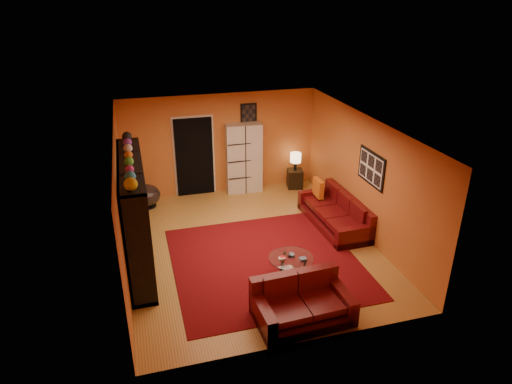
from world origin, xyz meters
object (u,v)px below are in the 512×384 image
object	(u,v)px
loveseat	(301,302)
storage_cabinet	(244,158)
entertainment_unit	(135,214)
bowl_chair	(146,195)
coffee_table	(291,260)
tv	(139,219)
sofa	(338,213)
side_table	(295,179)
table_lamp	(296,158)

from	to	relation	value
loveseat	storage_cabinet	xyz separation A→B (m)	(0.38, 5.22, 0.64)
entertainment_unit	bowl_chair	bearing A→B (deg)	83.72
entertainment_unit	coffee_table	distance (m)	3.06
tv	storage_cabinet	xyz separation A→B (m)	(2.79, 2.88, -0.07)
sofa	side_table	xyz separation A→B (m)	(-0.19, 2.29, -0.04)
tv	table_lamp	xyz separation A→B (m)	(4.17, 2.73, -0.15)
storage_cabinet	table_lamp	bearing A→B (deg)	-2.47
sofa	storage_cabinet	size ratio (longest dim) A/B	1.20
coffee_table	storage_cabinet	bearing A→B (deg)	87.78
entertainment_unit	bowl_chair	xyz separation A→B (m)	(0.27, 2.50, -0.75)
entertainment_unit	coffee_table	bearing A→B (deg)	-26.25
storage_cabinet	table_lamp	distance (m)	1.39
coffee_table	storage_cabinet	size ratio (longest dim) A/B	0.46
tv	coffee_table	xyz separation A→B (m)	(2.63, -1.24, -0.61)
sofa	coffee_table	xyz separation A→B (m)	(-1.73, -1.68, 0.09)
entertainment_unit	side_table	distance (m)	5.04
sofa	bowl_chair	distance (m)	4.66
entertainment_unit	side_table	xyz separation A→B (m)	(4.22, 2.64, -0.80)
tv	storage_cabinet	distance (m)	4.01
loveseat	table_lamp	world-z (taller)	table_lamp
entertainment_unit	sofa	world-z (taller)	entertainment_unit
storage_cabinet	table_lamp	xyz separation A→B (m)	(1.38, -0.16, -0.08)
bowl_chair	table_lamp	bearing A→B (deg)	2.10
coffee_table	side_table	world-z (taller)	side_table
tv	coffee_table	distance (m)	2.97
sofa	storage_cabinet	distance (m)	2.98
entertainment_unit	side_table	world-z (taller)	entertainment_unit
coffee_table	storage_cabinet	xyz separation A→B (m)	(0.16, 4.12, 0.54)
sofa	bowl_chair	bearing A→B (deg)	150.94
entertainment_unit	loveseat	world-z (taller)	entertainment_unit
side_table	bowl_chair	bearing A→B (deg)	-177.90
coffee_table	side_table	size ratio (longest dim) A/B	1.68
storage_cabinet	side_table	world-z (taller)	storage_cabinet
coffee_table	table_lamp	xyz separation A→B (m)	(1.54, 3.97, 0.46)
entertainment_unit	storage_cabinet	xyz separation A→B (m)	(2.84, 2.80, -0.13)
storage_cabinet	bowl_chair	size ratio (longest dim) A/B	2.65
storage_cabinet	side_table	distance (m)	1.54
loveseat	bowl_chair	distance (m)	5.38
sofa	loveseat	xyz separation A→B (m)	(-1.95, -2.77, -0.00)
entertainment_unit	storage_cabinet	distance (m)	3.99
bowl_chair	side_table	world-z (taller)	bowl_chair
loveseat	storage_cabinet	size ratio (longest dim) A/B	0.87
tv	sofa	size ratio (longest dim) A/B	0.42
storage_cabinet	coffee_table	bearing A→B (deg)	-88.28
storage_cabinet	tv	bearing A→B (deg)	-130.12
tv	loveseat	size ratio (longest dim) A/B	0.58
coffee_table	side_table	bearing A→B (deg)	68.78
coffee_table	bowl_chair	size ratio (longest dim) A/B	1.21
tv	table_lamp	distance (m)	4.99
tv	bowl_chair	bearing A→B (deg)	-4.98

